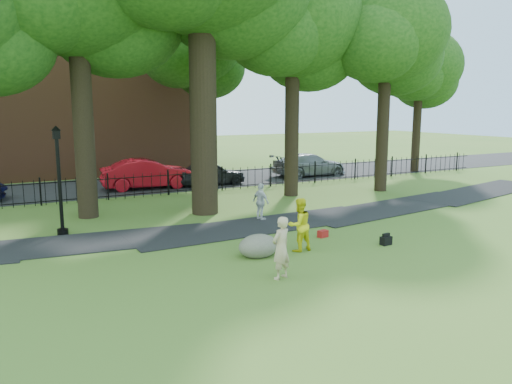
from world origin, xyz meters
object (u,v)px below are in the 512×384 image
woman (281,248)px  lamppost (59,182)px  red_sedan (148,174)px  boulder (258,244)px  man (299,225)px

woman → lamppost: bearing=-78.7°
woman → red_sedan: size_ratio=0.33×
boulder → lamppost: 7.49m
lamppost → woman: bearing=-61.2°
boulder → lamppost: (-4.91, 5.45, 1.51)m
man → boulder: bearing=-8.9°
lamppost → red_sedan: 10.12m
man → red_sedan: (-0.86, 14.02, -0.01)m
boulder → red_sedan: size_ratio=0.25×
woman → boulder: woman is taller
woman → lamppost: (-4.49, 7.48, 1.04)m
boulder → man: bearing=-4.0°
boulder → red_sedan: (0.53, 13.92, 0.46)m
woman → boulder: (0.41, 2.03, -0.46)m
man → red_sedan: size_ratio=0.34×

